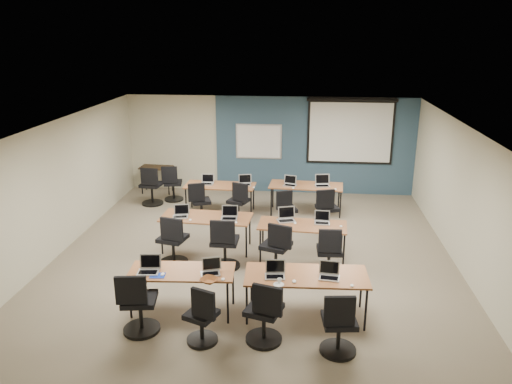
# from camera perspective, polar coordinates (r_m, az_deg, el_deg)

# --- Properties ---
(floor) EXTENTS (8.00, 9.00, 0.02)m
(floor) POSITION_cam_1_polar(r_m,az_deg,el_deg) (10.20, -0.30, -7.57)
(floor) COLOR #6B6354
(floor) RESTS_ON ground
(ceiling) EXTENTS (8.00, 9.00, 0.02)m
(ceiling) POSITION_cam_1_polar(r_m,az_deg,el_deg) (9.35, -0.33, 7.53)
(ceiling) COLOR white
(ceiling) RESTS_ON ground
(wall_back) EXTENTS (8.00, 0.04, 2.70)m
(wall_back) POSITION_cam_1_polar(r_m,az_deg,el_deg) (14.02, 1.57, 5.42)
(wall_back) COLOR beige
(wall_back) RESTS_ON ground
(wall_front) EXTENTS (8.00, 0.04, 2.70)m
(wall_front) POSITION_cam_1_polar(r_m,az_deg,el_deg) (5.64, -5.16, -14.79)
(wall_front) COLOR beige
(wall_front) RESTS_ON ground
(wall_left) EXTENTS (0.04, 9.00, 2.70)m
(wall_left) POSITION_cam_1_polar(r_m,az_deg,el_deg) (10.84, -21.86, 0.33)
(wall_left) COLOR beige
(wall_left) RESTS_ON ground
(wall_right) EXTENTS (0.04, 9.00, 2.70)m
(wall_right) POSITION_cam_1_polar(r_m,az_deg,el_deg) (10.12, 22.85, -1.01)
(wall_right) COLOR beige
(wall_right) RESTS_ON ground
(blue_accent_panel) EXTENTS (5.50, 0.04, 2.70)m
(blue_accent_panel) POSITION_cam_1_polar(r_m,az_deg,el_deg) (13.96, 6.71, 5.25)
(blue_accent_panel) COLOR #3D5977
(blue_accent_panel) RESTS_ON wall_back
(whiteboard) EXTENTS (1.28, 0.03, 0.98)m
(whiteboard) POSITION_cam_1_polar(r_m,az_deg,el_deg) (13.95, 0.32, 5.78)
(whiteboard) COLOR silver
(whiteboard) RESTS_ON wall_back
(projector_screen) EXTENTS (2.40, 0.10, 1.82)m
(projector_screen) POSITION_cam_1_polar(r_m,az_deg,el_deg) (13.84, 10.76, 7.21)
(projector_screen) COLOR black
(projector_screen) RESTS_ON wall_back
(training_table_front_left) EXTENTS (1.69, 0.70, 0.73)m
(training_table_front_left) POSITION_cam_1_polar(r_m,az_deg,el_deg) (8.20, -8.48, -9.19)
(training_table_front_left) COLOR #9A6B44
(training_table_front_left) RESTS_ON floor
(training_table_front_right) EXTENTS (1.94, 0.81, 0.73)m
(training_table_front_right) POSITION_cam_1_polar(r_m,az_deg,el_deg) (8.02, 5.77, -9.65)
(training_table_front_right) COLOR #A56D41
(training_table_front_right) RESTS_ON floor
(training_table_mid_left) EXTENTS (1.87, 0.78, 0.73)m
(training_table_mid_left) POSITION_cam_1_polar(r_m,az_deg,el_deg) (10.39, -5.71, -3.03)
(training_table_mid_left) COLOR brown
(training_table_mid_left) RESTS_ON floor
(training_table_mid_right) EXTENTS (1.75, 0.73, 0.73)m
(training_table_mid_right) POSITION_cam_1_polar(r_m,az_deg,el_deg) (9.97, 5.32, -3.97)
(training_table_mid_right) COLOR #A96B3C
(training_table_mid_right) RESTS_ON floor
(training_table_back_left) EXTENTS (1.74, 0.73, 0.73)m
(training_table_back_left) POSITION_cam_1_polar(r_m,az_deg,el_deg) (12.47, -4.13, 0.61)
(training_table_back_left) COLOR brown
(training_table_back_left) RESTS_ON floor
(training_table_back_right) EXTENTS (1.81, 0.75, 0.73)m
(training_table_back_right) POSITION_cam_1_polar(r_m,az_deg,el_deg) (12.49, 5.74, 0.60)
(training_table_back_right) COLOR brown
(training_table_back_right) RESTS_ON floor
(laptop_0) EXTENTS (0.34, 0.29, 0.26)m
(laptop_0) POSITION_cam_1_polar(r_m,az_deg,el_deg) (8.21, -12.13, -8.47)
(laptop_0) COLOR silver
(laptop_0) RESTS_ON training_table_front_left
(mouse_0) EXTENTS (0.09, 0.12, 0.04)m
(mouse_0) POSITION_cam_1_polar(r_m,az_deg,el_deg) (8.08, -10.62, -9.22)
(mouse_0) COLOR white
(mouse_0) RESTS_ON training_table_front_left
(task_chair_0) EXTENTS (0.56, 0.56, 1.04)m
(task_chair_0) POSITION_cam_1_polar(r_m,az_deg,el_deg) (7.89, -13.30, -12.73)
(task_chair_0) COLOR black
(task_chair_0) RESTS_ON floor
(laptop_1) EXTENTS (0.30, 0.26, 0.23)m
(laptop_1) POSITION_cam_1_polar(r_m,az_deg,el_deg) (8.02, -5.18, -8.84)
(laptop_1) COLOR silver
(laptop_1) RESTS_ON training_table_front_left
(mouse_1) EXTENTS (0.06, 0.10, 0.03)m
(mouse_1) POSITION_cam_1_polar(r_m,az_deg,el_deg) (7.82, -3.79, -9.91)
(mouse_1) COLOR white
(mouse_1) RESTS_ON training_table_front_left
(task_chair_1) EXTENTS (0.49, 0.47, 0.95)m
(task_chair_1) POSITION_cam_1_polar(r_m,az_deg,el_deg) (7.51, -6.17, -14.35)
(task_chair_1) COLOR black
(task_chair_1) RESTS_ON floor
(laptop_2) EXTENTS (0.31, 0.27, 0.24)m
(laptop_2) POSITION_cam_1_polar(r_m,az_deg,el_deg) (7.90, 2.20, -9.18)
(laptop_2) COLOR #B9B9B9
(laptop_2) RESTS_ON training_table_front_right
(mouse_2) EXTENTS (0.07, 0.10, 0.04)m
(mouse_2) POSITION_cam_1_polar(r_m,az_deg,el_deg) (7.76, 4.39, -10.15)
(mouse_2) COLOR white
(mouse_2) RESTS_ON training_table_front_right
(task_chair_2) EXTENTS (0.56, 0.55, 1.02)m
(task_chair_2) POSITION_cam_1_polar(r_m,az_deg,el_deg) (7.47, 1.00, -14.14)
(task_chair_2) COLOR black
(task_chair_2) RESTS_ON floor
(laptop_3) EXTENTS (0.31, 0.27, 0.24)m
(laptop_3) POSITION_cam_1_polar(r_m,az_deg,el_deg) (7.94, 8.37, -9.22)
(laptop_3) COLOR silver
(laptop_3) RESTS_ON training_table_front_right
(mouse_3) EXTENTS (0.08, 0.10, 0.03)m
(mouse_3) POSITION_cam_1_polar(r_m,az_deg,el_deg) (7.77, 10.90, -10.45)
(mouse_3) COLOR white
(mouse_3) RESTS_ON training_table_front_right
(task_chair_3) EXTENTS (0.53, 0.53, 1.01)m
(task_chair_3) POSITION_cam_1_polar(r_m,az_deg,el_deg) (7.34, 9.45, -15.12)
(task_chair_3) COLOR black
(task_chair_3) RESTS_ON floor
(laptop_4) EXTENTS (0.31, 0.27, 0.24)m
(laptop_4) POSITION_cam_1_polar(r_m,az_deg,el_deg) (10.42, -8.58, -2.48)
(laptop_4) COLOR #A9AAAE
(laptop_4) RESTS_ON training_table_mid_left
(mouse_4) EXTENTS (0.07, 0.10, 0.03)m
(mouse_4) POSITION_cam_1_polar(r_m,az_deg,el_deg) (10.20, -7.53, -3.19)
(mouse_4) COLOR white
(mouse_4) RESTS_ON training_table_mid_left
(task_chair_4) EXTENTS (0.56, 0.56, 1.04)m
(task_chair_4) POSITION_cam_1_polar(r_m,az_deg,el_deg) (9.89, -9.47, -5.92)
(task_chair_4) COLOR black
(task_chair_4) RESTS_ON floor
(laptop_5) EXTENTS (0.33, 0.28, 0.25)m
(laptop_5) POSITION_cam_1_polar(r_m,az_deg,el_deg) (10.22, -3.06, -2.70)
(laptop_5) COLOR silver
(laptop_5) RESTS_ON training_table_mid_left
(mouse_5) EXTENTS (0.08, 0.10, 0.03)m
(mouse_5) POSITION_cam_1_polar(r_m,az_deg,el_deg) (9.99, -2.30, -3.49)
(mouse_5) COLOR white
(mouse_5) RESTS_ON training_table_mid_left
(task_chair_5) EXTENTS (0.58, 0.58, 1.05)m
(task_chair_5) POSITION_cam_1_polar(r_m,az_deg,el_deg) (9.63, -3.63, -6.33)
(task_chair_5) COLOR black
(task_chair_5) RESTS_ON floor
(laptop_6) EXTENTS (0.35, 0.30, 0.26)m
(laptop_6) POSITION_cam_1_polar(r_m,az_deg,el_deg) (10.12, 3.48, -2.90)
(laptop_6) COLOR silver
(laptop_6) RESTS_ON training_table_mid_right
(mouse_6) EXTENTS (0.07, 0.10, 0.03)m
(mouse_6) POSITION_cam_1_polar(r_m,az_deg,el_deg) (9.98, 4.49, -3.57)
(mouse_6) COLOR white
(mouse_6) RESTS_ON training_table_mid_right
(task_chair_6) EXTENTS (0.59, 0.57, 1.04)m
(task_chair_6) POSITION_cam_1_polar(r_m,az_deg,el_deg) (9.44, 2.39, -6.86)
(task_chair_6) COLOR black
(task_chair_6) RESTS_ON floor
(laptop_7) EXTENTS (0.30, 0.26, 0.23)m
(laptop_7) POSITION_cam_1_polar(r_m,az_deg,el_deg) (10.06, 7.57, -3.20)
(laptop_7) COLOR #A7A8B3
(laptop_7) RESTS_ON training_table_mid_right
(mouse_7) EXTENTS (0.05, 0.09, 0.03)m
(mouse_7) POSITION_cam_1_polar(r_m,az_deg,el_deg) (9.94, 9.69, -3.88)
(mouse_7) COLOR white
(mouse_7) RESTS_ON training_table_mid_right
(task_chair_7) EXTENTS (0.51, 0.51, 0.99)m
(task_chair_7) POSITION_cam_1_polar(r_m,az_deg,el_deg) (9.44, 8.35, -7.21)
(task_chair_7) COLOR black
(task_chair_7) RESTS_ON floor
(laptop_8) EXTENTS (0.31, 0.26, 0.24)m
(laptop_8) POSITION_cam_1_polar(r_m,az_deg,el_deg) (12.56, -5.59, 1.20)
(laptop_8) COLOR silver
(laptop_8) RESTS_ON training_table_back_left
(mouse_8) EXTENTS (0.06, 0.09, 0.03)m
(mouse_8) POSITION_cam_1_polar(r_m,az_deg,el_deg) (12.49, -5.11, 0.88)
(mouse_8) COLOR white
(mouse_8) RESTS_ON training_table_back_left
(task_chair_8) EXTENTS (0.51, 0.49, 0.97)m
(task_chair_8) POSITION_cam_1_polar(r_m,az_deg,el_deg) (12.10, -6.40, -1.43)
(task_chair_8) COLOR black
(task_chair_8) RESTS_ON floor
(laptop_9) EXTENTS (0.32, 0.27, 0.24)m
(laptop_9) POSITION_cam_1_polar(r_m,az_deg,el_deg) (12.44, -1.31, 1.12)
(laptop_9) COLOR #B2B1BB
(laptop_9) RESTS_ON training_table_back_left
(mouse_9) EXTENTS (0.08, 0.11, 0.03)m
(mouse_9) POSITION_cam_1_polar(r_m,az_deg,el_deg) (12.20, -0.25, 0.54)
(mouse_9) COLOR white
(mouse_9) RESTS_ON training_table_back_left
(task_chair_9) EXTENTS (0.52, 0.50, 0.98)m
(task_chair_9) POSITION_cam_1_polar(r_m,az_deg,el_deg) (12.03, -1.98, -1.43)
(task_chair_9) COLOR black
(task_chair_9) RESTS_ON floor
(laptop_10) EXTENTS (0.31, 0.26, 0.24)m
(laptop_10) POSITION_cam_1_polar(r_m,az_deg,el_deg) (12.42, 3.92, 1.04)
(laptop_10) COLOR silver
(laptop_10) RESTS_ON training_table_back_right
(mouse_10) EXTENTS (0.07, 0.10, 0.03)m
(mouse_10) POSITION_cam_1_polar(r_m,az_deg,el_deg) (12.17, 4.28, 0.45)
(mouse_10) COLOR white
(mouse_10) RESTS_ON training_table_back_right
(task_chair_10) EXTENTS (0.48, 0.46, 0.95)m
(task_chair_10) POSITION_cam_1_polar(r_m,az_deg,el_deg) (11.57, 3.47, -2.32)
(task_chair_10) COLOR black
(task_chair_10) RESTS_ON floor
(laptop_11) EXTENTS (0.36, 0.31, 0.27)m
(laptop_11) POSITION_cam_1_polar(r_m,az_deg,el_deg) (12.46, 7.59, 1.02)
(laptop_11) COLOR #BCBCBF
(laptop_11) RESTS_ON training_table_back_right
(mouse_11) EXTENTS (0.08, 0.11, 0.03)m
(mouse_11) POSITION_cam_1_polar(r_m,az_deg,el_deg) (12.21, 9.07, 0.33)
(mouse_11) COLOR white
(mouse_11) RESTS_ON training_table_back_right
(task_chair_11) EXTENTS (0.53, 0.52, 1.00)m
(task_chair_11) POSITION_cam_1_polar(r_m,az_deg,el_deg) (11.59, 8.06, -2.30)
(task_chair_11) COLOR black
(task_chair_11) RESTS_ON floor
(blue_mousepad) EXTENTS (0.25, 0.21, 0.01)m
(blue_mousepad) POSITION_cam_1_polar(r_m,az_deg,el_deg) (8.08, -11.18, -9.34)
(blue_mousepad) COLOR #142FA4
(blue_mousepad) RESTS_ON training_table_front_left
(snack_bowl) EXTENTS (0.41, 0.41, 0.08)m
(snack_bowl) POSITION_cam_1_polar(r_m,az_deg,el_deg) (7.75, -5.40, -9.99)
(snack_bowl) COLOR brown
(snack_bowl) RESTS_ON training_table_front_left
(snack_plate) EXTENTS (0.19, 0.19, 0.01)m
(snack_plate) POSITION_cam_1_polar(r_m,az_deg,el_deg) (7.68, 2.60, -10.51)
(snack_plate) COLOR white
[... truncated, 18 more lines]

